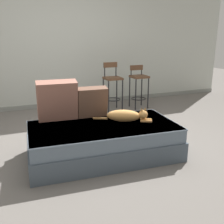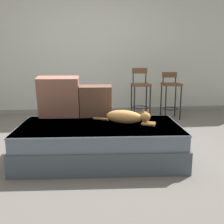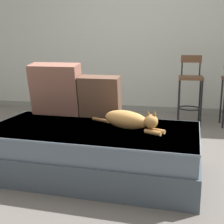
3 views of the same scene
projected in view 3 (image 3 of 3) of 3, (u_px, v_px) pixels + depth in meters
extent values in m
plane|color=#66605B|center=(103.00, 157.00, 3.09)|extent=(16.00, 16.00, 0.00)
cube|color=#B7BCB2|center=(134.00, 30.00, 4.96)|extent=(8.00, 0.10, 2.60)
cube|color=gray|center=(132.00, 108.00, 5.18)|extent=(8.00, 0.02, 0.09)
cube|color=#44505B|center=(93.00, 160.00, 2.68)|extent=(1.84, 1.04, 0.24)
cube|color=slate|center=(92.00, 137.00, 2.63)|extent=(1.79, 1.00, 0.17)
cube|color=slate|center=(92.00, 129.00, 2.62)|extent=(1.81, 1.01, 0.02)
cube|color=#936051|center=(56.00, 89.00, 3.03)|extent=(0.50, 0.28, 0.51)
cube|color=brown|center=(100.00, 97.00, 2.93)|extent=(0.40, 0.22, 0.40)
ellipsoid|color=tan|center=(126.00, 120.00, 2.58)|extent=(0.45, 0.34, 0.15)
sphere|color=tan|center=(151.00, 121.00, 2.43)|extent=(0.11, 0.11, 0.11)
cone|color=brown|center=(148.00, 112.00, 2.42)|extent=(0.03, 0.03, 0.04)
cone|color=brown|center=(155.00, 112.00, 2.41)|extent=(0.03, 0.03, 0.04)
cylinder|color=tan|center=(153.00, 132.00, 2.40)|extent=(0.14, 0.10, 0.04)
cylinder|color=tan|center=(157.00, 131.00, 2.45)|extent=(0.14, 0.10, 0.04)
cylinder|color=brown|center=(101.00, 120.00, 2.80)|extent=(0.17, 0.11, 0.03)
cylinder|color=black|center=(179.00, 103.00, 4.16)|extent=(0.02, 0.02, 0.62)
cylinder|color=black|center=(201.00, 104.00, 4.11)|extent=(0.02, 0.02, 0.62)
cylinder|color=black|center=(179.00, 100.00, 4.44)|extent=(0.02, 0.02, 0.62)
cylinder|color=black|center=(200.00, 100.00, 4.38)|extent=(0.02, 0.02, 0.62)
torus|color=black|center=(189.00, 108.00, 4.29)|extent=(0.31, 0.31, 0.02)
cube|color=brown|center=(191.00, 78.00, 4.20)|extent=(0.32, 0.32, 0.04)
cylinder|color=black|center=(182.00, 68.00, 4.33)|extent=(0.02, 0.02, 0.27)
cylinder|color=black|center=(200.00, 69.00, 4.28)|extent=(0.02, 0.02, 0.27)
cube|color=brown|center=(191.00, 59.00, 4.27)|extent=(0.28, 0.03, 0.10)
cylinder|color=black|center=(224.00, 105.00, 4.06)|extent=(0.02, 0.02, 0.62)
cylinder|color=black|center=(221.00, 101.00, 4.33)|extent=(0.02, 0.02, 0.62)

